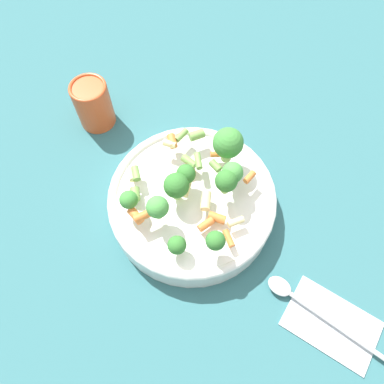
{
  "coord_description": "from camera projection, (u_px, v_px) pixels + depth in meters",
  "views": [
    {
      "loc": [
        -0.23,
        -0.11,
        0.56
      ],
      "look_at": [
        0.0,
        0.0,
        0.06
      ],
      "focal_mm": 35.0,
      "sensor_mm": 36.0,
      "label": 1
    }
  ],
  "objects": [
    {
      "name": "ground_plane",
      "position": [
        192.0,
        209.0,
        0.62
      ],
      "size": [
        3.0,
        3.0,
        0.0
      ],
      "primitive_type": "plane",
      "color": "#2D6066"
    },
    {
      "name": "bowl",
      "position": [
        192.0,
        201.0,
        0.59
      ],
      "size": [
        0.26,
        0.26,
        0.05
      ],
      "color": "white",
      "rests_on": "ground_plane"
    },
    {
      "name": "pasta_salad",
      "position": [
        200.0,
        179.0,
        0.54
      ],
      "size": [
        0.2,
        0.2,
        0.07
      ],
      "color": "#8CB766",
      "rests_on": "bowl"
    },
    {
      "name": "cup",
      "position": [
        93.0,
        104.0,
        0.66
      ],
      "size": [
        0.06,
        0.06,
        0.09
      ],
      "color": "#CC4C23",
      "rests_on": "ground_plane"
    },
    {
      "name": "napkin",
      "position": [
        332.0,
        324.0,
        0.53
      ],
      "size": [
        0.1,
        0.14,
        0.01
      ],
      "color": "#B2BCC6",
      "rests_on": "ground_plane"
    },
    {
      "name": "spoon",
      "position": [
        306.0,
        305.0,
        0.54
      ],
      "size": [
        0.05,
        0.19,
        0.01
      ],
      "rotation": [
        0.0,
        0.0,
        7.66
      ],
      "color": "silver",
      "rests_on": "napkin"
    }
  ]
}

